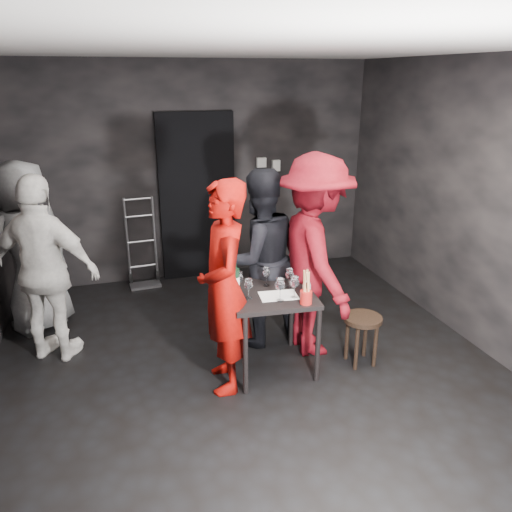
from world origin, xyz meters
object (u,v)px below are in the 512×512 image
object	(u,v)px
tasting_table	(271,302)
bystander_grey	(28,234)
woman_black	(259,246)
wine_bottle	(235,281)
man_maroon	(316,231)
bystander_cream	(43,256)
breadstick_cup	(306,288)
stool	(362,326)
server_red	(224,269)
hand_truck	(144,268)

from	to	relation	value
tasting_table	bystander_grey	size ratio (longest dim) A/B	0.36
woman_black	wine_bottle	world-z (taller)	woman_black
man_maroon	bystander_cream	size ratio (longest dim) A/B	1.18
bystander_grey	breadstick_cup	distance (m)	2.86
woman_black	breadstick_cup	world-z (taller)	woman_black
stool	man_maroon	distance (m)	0.96
man_maroon	bystander_grey	bearing A→B (deg)	64.87
tasting_table	server_red	size ratio (longest dim) A/B	0.35
tasting_table	wine_bottle	size ratio (longest dim) A/B	2.26
stool	tasting_table	bearing A→B (deg)	168.67
stool	bystander_grey	world-z (taller)	bystander_grey
man_maroon	bystander_grey	distance (m)	2.84
stool	breadstick_cup	size ratio (longest dim) A/B	1.52
man_maroon	bystander_cream	xyz separation A→B (m)	(-2.36, 0.55, -0.18)
wine_bottle	server_red	bearing A→B (deg)	-129.75
bystander_cream	woman_black	bearing A→B (deg)	-159.49
hand_truck	bystander_grey	xyz separation A→B (m)	(-1.14, -0.86, 0.82)
bystander_grey	man_maroon	bearing A→B (deg)	115.42
man_maroon	bystander_cream	distance (m)	2.43
tasting_table	bystander_cream	world-z (taller)	bystander_cream
woman_black	breadstick_cup	distance (m)	0.85
tasting_table	bystander_cream	size ratio (longest dim) A/B	0.37
woman_black	breadstick_cup	size ratio (longest dim) A/B	6.42
hand_truck	server_red	distance (m)	2.61
bystander_grey	wine_bottle	bearing A→B (deg)	102.26
hand_truck	tasting_table	xyz separation A→B (m)	(0.93, -2.29, 0.44)
bystander_cream	wine_bottle	distance (m)	1.73
tasting_table	bystander_grey	distance (m)	2.54
woman_black	wine_bottle	size ratio (longest dim) A/B	5.98
server_red	woman_black	world-z (taller)	server_red
man_maroon	tasting_table	bearing A→B (deg)	113.91
man_maroon	breadstick_cup	bearing A→B (deg)	150.88
hand_truck	woman_black	distance (m)	2.17
tasting_table	breadstick_cup	distance (m)	0.43
stool	bystander_grey	xyz separation A→B (m)	(-2.89, 1.59, 0.66)
tasting_table	wine_bottle	bearing A→B (deg)	174.24
tasting_table	breadstick_cup	bearing A→B (deg)	-56.18
man_maroon	bystander_grey	xyz separation A→B (m)	(-2.56, 1.21, -0.16)
tasting_table	wine_bottle	distance (m)	0.38
hand_truck	wine_bottle	bearing A→B (deg)	-78.35
bystander_cream	server_red	bearing A→B (deg)	175.59
wine_bottle	breadstick_cup	bearing A→B (deg)	-33.03
hand_truck	stool	world-z (taller)	hand_truck
woman_black	breadstick_cup	xyz separation A→B (m)	(0.15, -0.83, -0.10)
server_red	wine_bottle	bearing A→B (deg)	144.87
hand_truck	tasting_table	world-z (taller)	hand_truck
stool	bystander_cream	world-z (taller)	bystander_cream
stool	bystander_grey	distance (m)	3.36
tasting_table	bystander_grey	xyz separation A→B (m)	(-2.07, 1.43, 0.38)
server_red	man_maroon	world-z (taller)	man_maroon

